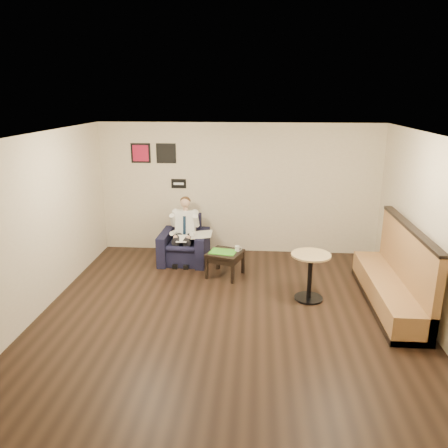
# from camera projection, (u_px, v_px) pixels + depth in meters

# --- Properties ---
(ground) EXTENTS (6.00, 6.00, 0.00)m
(ground) POSITION_uv_depth(u_px,v_px,m) (229.00, 315.00, 6.91)
(ground) COLOR black
(ground) RESTS_ON ground
(wall_back) EXTENTS (6.00, 0.02, 2.80)m
(wall_back) POSITION_uv_depth(u_px,v_px,m) (239.00, 189.00, 9.38)
(wall_back) COLOR beige
(wall_back) RESTS_ON ground
(wall_front) EXTENTS (6.00, 0.02, 2.80)m
(wall_front) POSITION_uv_depth(u_px,v_px,m) (205.00, 339.00, 3.65)
(wall_front) COLOR beige
(wall_front) RESTS_ON ground
(wall_left) EXTENTS (0.02, 6.00, 2.80)m
(wall_left) POSITION_uv_depth(u_px,v_px,m) (36.00, 226.00, 6.74)
(wall_left) COLOR beige
(wall_left) RESTS_ON ground
(wall_right) EXTENTS (0.02, 6.00, 2.80)m
(wall_right) POSITION_uv_depth(u_px,v_px,m) (437.00, 236.00, 6.28)
(wall_right) COLOR beige
(wall_right) RESTS_ON ground
(ceiling) EXTENTS (6.00, 6.00, 0.02)m
(ceiling) POSITION_uv_depth(u_px,v_px,m) (230.00, 136.00, 6.11)
(ceiling) COLOR white
(ceiling) RESTS_ON wall_back
(seating_sign) EXTENTS (0.32, 0.02, 0.20)m
(seating_sign) POSITION_uv_depth(u_px,v_px,m) (179.00, 184.00, 9.43)
(seating_sign) COLOR black
(seating_sign) RESTS_ON wall_back
(art_print_left) EXTENTS (0.42, 0.03, 0.42)m
(art_print_left) POSITION_uv_depth(u_px,v_px,m) (141.00, 153.00, 9.30)
(art_print_left) COLOR #B21539
(art_print_left) RESTS_ON wall_back
(art_print_right) EXTENTS (0.42, 0.03, 0.42)m
(art_print_right) POSITION_uv_depth(u_px,v_px,m) (166.00, 153.00, 9.26)
(art_print_right) COLOR black
(art_print_right) RESTS_ON wall_back
(armchair) EXTENTS (0.98, 0.98, 0.93)m
(armchair) POSITION_uv_depth(u_px,v_px,m) (184.00, 240.00, 9.00)
(armchair) COLOR black
(armchair) RESTS_ON ground
(seated_man) EXTENTS (0.63, 0.92, 1.27)m
(seated_man) POSITION_uv_depth(u_px,v_px,m) (183.00, 234.00, 8.84)
(seated_man) COLOR white
(seated_man) RESTS_ON armchair
(lap_papers) EXTENTS (0.23, 0.31, 0.01)m
(lap_papers) POSITION_uv_depth(u_px,v_px,m) (182.00, 239.00, 8.76)
(lap_papers) COLOR white
(lap_papers) RESTS_ON seated_man
(newspaper) EXTENTS (0.42, 0.52, 0.01)m
(newspaper) POSITION_uv_depth(u_px,v_px,m) (202.00, 235.00, 8.82)
(newspaper) COLOR silver
(newspaper) RESTS_ON armchair
(side_table) EXTENTS (0.76, 0.76, 0.49)m
(side_table) POSITION_uv_depth(u_px,v_px,m) (225.00, 264.00, 8.34)
(side_table) COLOR black
(side_table) RESTS_ON ground
(green_folder) EXTENTS (0.54, 0.43, 0.01)m
(green_folder) POSITION_uv_depth(u_px,v_px,m) (223.00, 252.00, 8.26)
(green_folder) COLOR green
(green_folder) RESTS_ON side_table
(coffee_mug) EXTENTS (0.11, 0.11, 0.10)m
(coffee_mug) POSITION_uv_depth(u_px,v_px,m) (237.00, 249.00, 8.29)
(coffee_mug) COLOR white
(coffee_mug) RESTS_ON side_table
(smartphone) EXTENTS (0.17, 0.14, 0.01)m
(smartphone) POSITION_uv_depth(u_px,v_px,m) (231.00, 249.00, 8.40)
(smartphone) COLOR black
(smartphone) RESTS_ON side_table
(banquette) EXTENTS (0.63, 2.62, 1.34)m
(banquette) POSITION_uv_depth(u_px,v_px,m) (391.00, 267.00, 7.07)
(banquette) COLOR #9F6D3D
(banquette) RESTS_ON ground
(cafe_table) EXTENTS (0.72, 0.72, 0.82)m
(cafe_table) POSITION_uv_depth(u_px,v_px,m) (310.00, 277.00, 7.34)
(cafe_table) COLOR tan
(cafe_table) RESTS_ON ground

